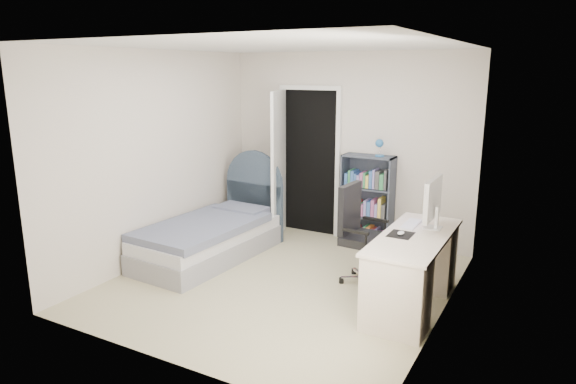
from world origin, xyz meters
The scene contains 8 objects.
room_shell centered at (0.00, 0.00, 1.25)m, with size 3.50×3.70×2.60m.
door centered at (-0.73, 1.52, 1.03)m, with size 0.92×0.80×2.06m.
bed centered at (-1.15, 0.31, 0.27)m, with size 1.03×2.02×1.21m.
nightstand centered at (-1.15, 1.54, 0.39)m, with size 0.41×0.41×0.60m.
floor_lamp centered at (-0.96, 1.51, 0.61)m, with size 0.21×0.21×1.49m.
bookcase centered at (0.37, 1.66, 0.54)m, with size 0.67×0.29×1.42m.
desk centered at (1.40, 0.12, 0.40)m, with size 0.60×1.51×1.24m.
office_chair centered at (0.72, 0.44, 0.59)m, with size 0.56×0.58×1.08m.
Camera 1 is at (2.58, -4.55, 2.28)m, focal length 32.00 mm.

